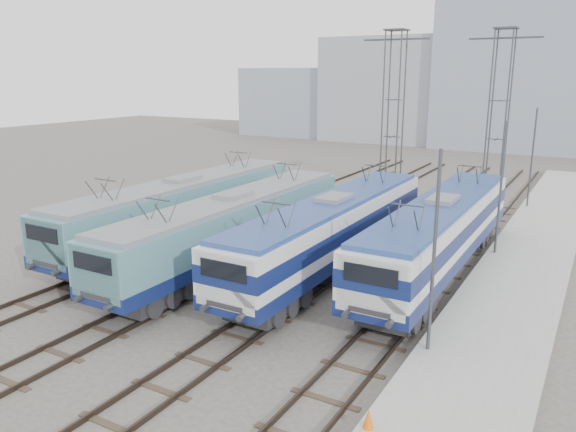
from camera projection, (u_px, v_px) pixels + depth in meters
The scene contains 15 objects.
ground at pixel (188, 324), 21.25m from camera, with size 160.00×160.00×0.00m, color #514C47.
platform at pixel (508, 301), 23.03m from camera, with size 4.00×70.00×0.30m, color #9E9E99.
locomotive_far_left at pixel (181, 207), 30.43m from camera, with size 2.80×17.71×3.33m.
locomotive_center_left at pixel (231, 225), 26.92m from camera, with size 2.72×17.18×3.23m.
locomotive_center_right at pixel (332, 228), 26.18m from camera, with size 2.74×17.33×3.26m.
locomotive_far_right at pixel (440, 230), 25.75m from camera, with size 2.76×17.47×3.28m.
catenary_tower_west at pixel (393, 113), 38.12m from camera, with size 4.50×1.20×12.00m.
catenary_tower_east at pixel (498, 114), 36.67m from camera, with size 4.50×1.20×12.00m.
mast_front at pixel (434, 258), 17.93m from camera, with size 0.12×0.12×7.00m, color #3F4247.
mast_mid at pixel (500, 191), 28.02m from camera, with size 0.12×0.12×7.00m, color #3F4247.
mast_rear at pixel (532, 160), 38.12m from camera, with size 0.12×0.12×7.00m, color #3F4247.
safety_cone at pixel (368, 418), 14.46m from camera, with size 0.29×0.29×0.58m, color orange.
building_west at pixel (394, 90), 78.41m from camera, with size 18.00×12.00×14.00m, color #8E939E.
building_center at pixel (535, 75), 69.25m from camera, with size 22.00×14.00×18.00m, color #858EA2.
building_far_west at pixel (294, 102), 86.61m from camera, with size 14.00×10.00×10.00m, color #858EA2.
Camera 1 is at (13.02, -15.11, 9.22)m, focal length 35.00 mm.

